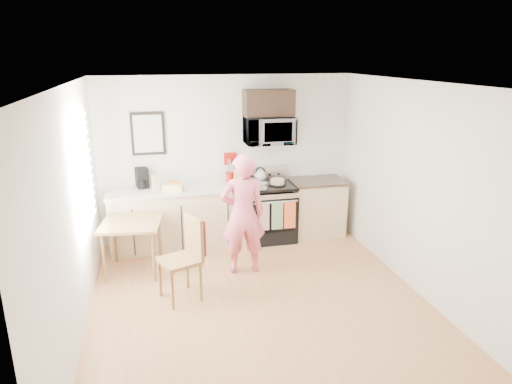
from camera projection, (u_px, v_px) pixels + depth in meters
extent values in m
plane|color=#AD7343|center=(261.00, 305.00, 5.49)|extent=(4.60, 4.60, 0.00)
cube|color=silver|center=(227.00, 159.00, 7.26)|extent=(4.00, 0.04, 2.60)
cube|color=silver|center=(346.00, 310.00, 2.97)|extent=(4.00, 0.04, 2.60)
cube|color=silver|center=(73.00, 216.00, 4.68)|extent=(0.04, 4.60, 2.60)
cube|color=silver|center=(421.00, 191.00, 5.55)|extent=(0.04, 4.60, 2.60)
cube|color=white|center=(262.00, 84.00, 4.74)|extent=(4.00, 4.60, 0.04)
cube|color=white|center=(82.00, 174.00, 5.36)|extent=(0.02, 1.40, 1.50)
cube|color=white|center=(83.00, 173.00, 5.36)|extent=(0.01, 1.30, 1.40)
cube|color=#D1AF86|center=(180.00, 219.00, 7.05)|extent=(2.10, 0.60, 0.90)
cube|color=beige|center=(179.00, 190.00, 6.91)|extent=(2.14, 0.64, 0.04)
cube|color=#D1AF86|center=(316.00, 208.00, 7.54)|extent=(0.84, 0.60, 0.90)
cube|color=black|center=(317.00, 181.00, 7.40)|extent=(0.88, 0.64, 0.04)
cube|color=black|center=(270.00, 216.00, 7.36)|extent=(0.76, 0.65, 0.77)
cube|color=black|center=(275.00, 219.00, 7.05)|extent=(0.61, 0.02, 0.45)
cube|color=silver|center=(275.00, 199.00, 6.95)|extent=(0.74, 0.02, 0.14)
cylinder|color=silver|center=(276.00, 202.00, 6.92)|extent=(0.68, 0.02, 0.02)
cube|color=black|center=(270.00, 186.00, 7.21)|extent=(0.76, 0.65, 0.04)
cube|color=silver|center=(266.00, 173.00, 7.42)|extent=(0.76, 0.08, 0.24)
cube|color=beige|center=(264.00, 217.00, 6.94)|extent=(0.18, 0.02, 0.44)
cube|color=#688055|center=(277.00, 216.00, 6.98)|extent=(0.18, 0.02, 0.44)
cube|color=#D84B20|center=(290.00, 215.00, 7.03)|extent=(0.18, 0.02, 0.44)
imported|color=silver|center=(269.00, 131.00, 7.06)|extent=(0.76, 0.51, 0.42)
cube|color=black|center=(269.00, 103.00, 6.98)|extent=(0.76, 0.35, 0.40)
cube|color=black|center=(148.00, 134.00, 6.85)|extent=(0.50, 0.03, 0.65)
cube|color=silver|center=(148.00, 134.00, 6.83)|extent=(0.42, 0.01, 0.56)
cube|color=#A4160E|center=(230.00, 159.00, 7.26)|extent=(0.20, 0.02, 0.20)
imported|color=#D93B55|center=(243.00, 214.00, 6.12)|extent=(0.61, 0.41, 1.66)
cube|color=brown|center=(131.00, 223.00, 6.15)|extent=(0.78, 0.78, 0.04)
cylinder|color=brown|center=(104.00, 259.00, 5.93)|extent=(0.04, 0.04, 0.69)
cylinder|color=brown|center=(154.00, 257.00, 5.98)|extent=(0.04, 0.04, 0.69)
cylinder|color=brown|center=(114.00, 240.00, 6.54)|extent=(0.04, 0.04, 0.69)
cylinder|color=brown|center=(160.00, 238.00, 6.59)|extent=(0.04, 0.04, 0.69)
cube|color=brown|center=(179.00, 261.00, 5.50)|extent=(0.57, 0.57, 0.04)
cube|color=brown|center=(194.00, 236.00, 5.53)|extent=(0.20, 0.43, 0.53)
cube|color=#580F1D|center=(196.00, 235.00, 5.54)|extent=(0.20, 0.39, 0.44)
cylinder|color=brown|center=(173.00, 291.00, 5.33)|extent=(0.04, 0.04, 0.48)
cylinder|color=brown|center=(201.00, 282.00, 5.53)|extent=(0.04, 0.04, 0.48)
cylinder|color=brown|center=(160.00, 279.00, 5.62)|extent=(0.04, 0.04, 0.48)
cylinder|color=brown|center=(187.00, 271.00, 5.82)|extent=(0.04, 0.04, 0.48)
cube|color=brown|center=(238.00, 176.00, 7.16)|extent=(0.15, 0.17, 0.22)
cylinder|color=#A4160E|center=(230.00, 177.00, 7.27)|extent=(0.12, 0.12, 0.15)
imported|color=white|center=(174.00, 186.00, 6.95)|extent=(0.30, 0.30, 0.06)
cube|color=tan|center=(156.00, 182.00, 6.80)|extent=(0.11, 0.11, 0.24)
cube|color=black|center=(142.00, 178.00, 6.94)|extent=(0.21, 0.24, 0.30)
cylinder|color=black|center=(142.00, 184.00, 6.87)|extent=(0.11, 0.11, 0.11)
cube|color=tan|center=(173.00, 188.00, 6.74)|extent=(0.32, 0.23, 0.11)
cylinder|color=black|center=(277.00, 184.00, 7.17)|extent=(0.27, 0.27, 0.01)
cylinder|color=#DBAE70|center=(277.00, 181.00, 7.16)|extent=(0.22, 0.22, 0.07)
sphere|color=white|center=(260.00, 175.00, 7.36)|extent=(0.18, 0.18, 0.18)
cone|color=white|center=(260.00, 170.00, 7.33)|extent=(0.06, 0.06, 0.06)
torus|color=black|center=(260.00, 172.00, 7.34)|extent=(0.16, 0.02, 0.16)
cylinder|color=silver|center=(262.00, 186.00, 6.95)|extent=(0.19, 0.19, 0.10)
cylinder|color=black|center=(267.00, 185.00, 6.82)|extent=(0.07, 0.17, 0.02)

